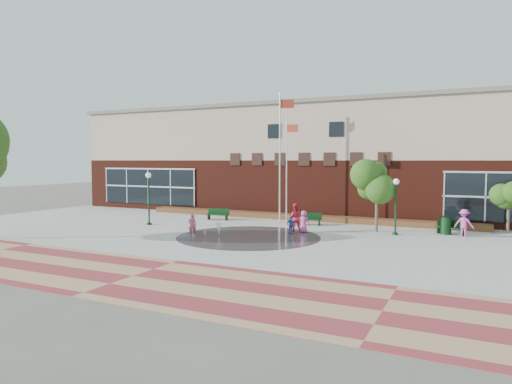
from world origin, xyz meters
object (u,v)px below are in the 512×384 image
at_px(bench_left, 218,216).
at_px(child_splash, 192,225).
at_px(flagpole_right, 287,166).
at_px(flagpole_left, 281,150).
at_px(trash_can, 446,225).

relative_size(bench_left, child_splash, 1.31).
bearing_deg(bench_left, flagpole_right, -7.98).
xyz_separation_m(flagpole_left, bench_left, (-4.66, -1.08, -4.94)).
distance_m(flagpole_right, bench_left, 6.83).
xyz_separation_m(trash_can, child_splash, (-13.45, -7.35, 0.11)).
height_order(flagpole_left, trash_can, flagpole_left).
relative_size(flagpole_left, bench_left, 5.29).
height_order(bench_left, trash_can, trash_can).
xyz_separation_m(flagpole_left, trash_can, (11.25, -0.83, -4.65)).
xyz_separation_m(flagpole_right, child_splash, (-3.19, -7.02, -3.45)).
bearing_deg(trash_can, bench_left, -179.10).
xyz_separation_m(bench_left, trash_can, (15.91, 0.25, 0.29)).
distance_m(flagpole_left, bench_left, 6.88).
distance_m(bench_left, child_splash, 7.53).
distance_m(flagpole_left, trash_can, 12.20).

